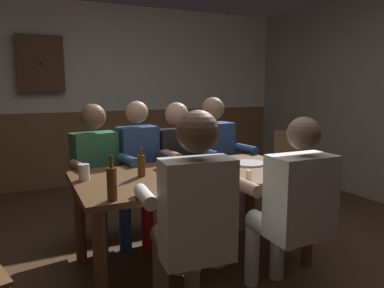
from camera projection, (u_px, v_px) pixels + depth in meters
name	position (u px, v px, depth m)	size (l,w,h in m)	color
ground_plane	(196.00, 267.00, 2.78)	(6.69, 6.69, 0.00)	#4C331E
back_wall_upper	(107.00, 58.00, 5.04)	(5.29, 0.12, 1.45)	silver
back_wall_wainscot	(110.00, 146.00, 5.24)	(5.29, 0.12, 1.02)	brown
dining_table	(193.00, 185.00, 2.73)	(1.72, 0.94, 0.73)	brown
person_0	(99.00, 169.00, 3.10)	(0.56, 0.55, 1.22)	#33724C
person_1	(142.00, 165.00, 3.25)	(0.53, 0.55, 1.23)	#2D4C84
person_2	(180.00, 160.00, 3.43)	(0.52, 0.51, 1.21)	black
person_3	(216.00, 155.00, 3.59)	(0.56, 0.56, 1.26)	#2D4C84
person_4	(192.00, 214.00, 1.96)	(0.54, 0.54, 1.25)	silver
person_5	(292.00, 202.00, 2.24)	(0.53, 0.52, 1.19)	silver
chair_empty_near_left	(285.00, 171.00, 3.86)	(0.58, 0.58, 0.88)	brown
table_candle	(249.00, 176.00, 2.45)	(0.04, 0.04, 0.08)	#F9E08C
condiment_caddy	(167.00, 165.00, 2.84)	(0.14, 0.10, 0.05)	#B2B7BC
plate_0	(249.00, 163.00, 3.00)	(0.27, 0.27, 0.01)	white
bottle_0	(112.00, 183.00, 2.04)	(0.06, 0.06, 0.26)	#593314
bottle_1	(141.00, 165.00, 2.59)	(0.06, 0.06, 0.21)	#593314
pint_glass_0	(216.00, 164.00, 2.76)	(0.08, 0.08, 0.11)	gold
pint_glass_1	(200.00, 167.00, 2.67)	(0.07, 0.07, 0.10)	#4C2D19
pint_glass_2	(219.00, 175.00, 2.33)	(0.07, 0.07, 0.15)	gold
pint_glass_3	(177.00, 180.00, 2.21)	(0.06, 0.06, 0.15)	#4C2D19
pint_glass_4	(84.00, 172.00, 2.50)	(0.08, 0.08, 0.11)	white
wall_dart_cabinet	(40.00, 64.00, 4.58)	(0.56, 0.15, 0.70)	brown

